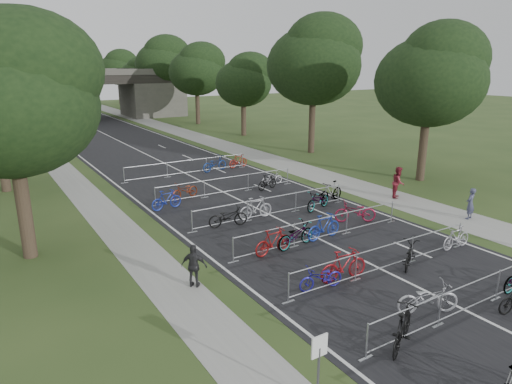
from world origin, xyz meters
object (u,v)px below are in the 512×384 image
overpass_bridge (73,95)px  pedestrian_c (194,266)px  pedestrian_b (398,182)px  pedestrian_a (470,204)px  park_sign (319,357)px

overpass_bridge → pedestrian_c: 55.57m
overpass_bridge → pedestrian_b: (8.31, -51.12, -2.59)m
pedestrian_b → pedestrian_c: (-15.11, -3.96, -0.13)m
pedestrian_a → pedestrian_b: 4.66m
pedestrian_b → pedestrian_a: bearing=-122.5°
park_sign → pedestrian_c: 6.93m
park_sign → pedestrian_c: bearing=90.0°
park_sign → pedestrian_b: pedestrian_b is taller
overpass_bridge → park_sign: 62.41m
pedestrian_a → pedestrian_c: pedestrian_a is taller
overpass_bridge → pedestrian_b: 51.86m
overpass_bridge → pedestrian_a: size_ratio=18.94×
park_sign → pedestrian_b: 18.62m
park_sign → pedestrian_a: park_sign is taller
park_sign → pedestrian_b: bearing=35.8°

